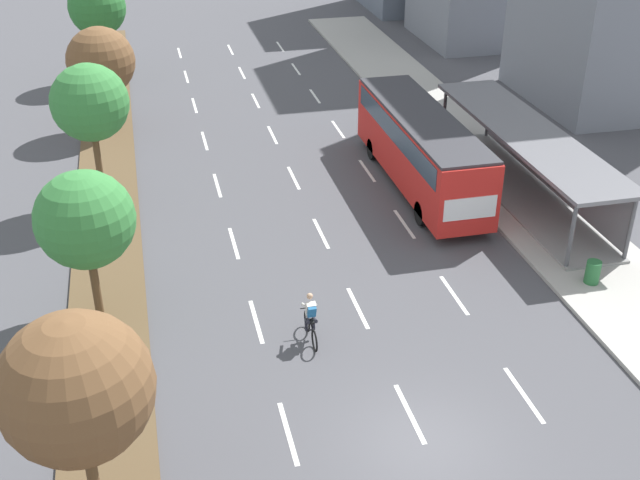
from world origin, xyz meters
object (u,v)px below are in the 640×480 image
(median_tree_third, at_px, (90,103))
(trash_bin, at_px, (593,272))
(median_tree_nearest, at_px, (76,388))
(cyclist, at_px, (311,320))
(bus_shelter, at_px, (530,155))
(bus, at_px, (421,143))
(median_tree_second, at_px, (85,220))
(median_tree_fourth, at_px, (101,61))
(median_tree_fifth, at_px, (97,7))

(median_tree_third, bearing_deg, trash_bin, -32.47)
(median_tree_nearest, bearing_deg, cyclist, 41.30)
(bus_shelter, distance_m, bus, 4.69)
(bus_shelter, bearing_deg, trash_bin, -98.30)
(cyclist, distance_m, median_tree_third, 13.81)
(bus, xyz_separation_m, cyclist, (-7.21, -10.19, -1.28))
(bus_shelter, height_order, bus, bus)
(trash_bin, bearing_deg, bus_shelter, 81.70)
(cyclist, xyz_separation_m, trash_bin, (10.41, 0.88, -0.22))
(bus_shelter, bearing_deg, median_tree_second, -163.52)
(median_tree_fourth, height_order, median_tree_fifth, median_tree_fifth)
(median_tree_second, height_order, median_tree_fourth, median_tree_fourth)
(median_tree_third, xyz_separation_m, median_tree_fifth, (0.10, 17.36, -0.05))
(bus, relative_size, trash_bin, 13.28)
(bus_shelter, relative_size, median_tree_nearest, 2.44)
(bus_shelter, distance_m, cyclist, 14.21)
(median_tree_third, height_order, median_tree_fourth, median_tree_third)
(trash_bin, bearing_deg, median_tree_fifth, 120.84)
(median_tree_fifth, relative_size, trash_bin, 7.09)
(median_tree_nearest, relative_size, median_tree_fourth, 1.05)
(median_tree_second, xyz_separation_m, median_tree_fifth, (0.21, 26.04, 0.81))
(median_tree_nearest, bearing_deg, bus, 49.21)
(median_tree_nearest, height_order, median_tree_fourth, median_tree_nearest)
(median_tree_second, relative_size, median_tree_third, 0.86)
(bus_shelter, bearing_deg, median_tree_third, 169.48)
(bus, bearing_deg, median_tree_third, 174.02)
(median_tree_nearest, height_order, median_tree_second, median_tree_nearest)
(median_tree_nearest, relative_size, median_tree_fifth, 0.92)
(bus, distance_m, cyclist, 12.55)
(bus, relative_size, median_tree_second, 2.20)
(median_tree_nearest, bearing_deg, median_tree_fourth, 89.26)
(median_tree_second, relative_size, median_tree_fourth, 0.97)
(median_tree_third, bearing_deg, bus, -5.98)
(median_tree_nearest, distance_m, median_tree_third, 17.37)
(bus_shelter, height_order, median_tree_fifth, median_tree_fifth)
(median_tree_third, bearing_deg, bus_shelter, -10.52)
(bus, distance_m, trash_bin, 9.96)
(bus, bearing_deg, median_tree_second, -152.27)
(median_tree_fourth, xyz_separation_m, trash_bin, (16.61, -19.42, -3.12))
(median_tree_third, xyz_separation_m, trash_bin, (16.88, -10.74, -3.92))
(median_tree_nearest, xyz_separation_m, median_tree_fourth, (0.34, 26.04, -0.20))
(bus_shelter, distance_m, median_tree_second, 18.93)
(median_tree_second, bearing_deg, median_tree_third, 89.28)
(median_tree_second, height_order, trash_bin, median_tree_second)
(bus, distance_m, median_tree_fourth, 16.88)
(median_tree_fourth, bearing_deg, median_tree_fifth, 91.14)
(bus_shelter, distance_m, median_tree_fourth, 21.47)
(median_tree_nearest, height_order, median_tree_third, median_tree_third)
(trash_bin, bearing_deg, median_tree_second, 173.08)
(bus_shelter, xyz_separation_m, median_tree_nearest, (-18.03, -14.03, 2.04))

